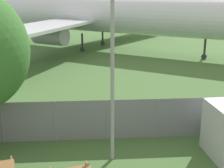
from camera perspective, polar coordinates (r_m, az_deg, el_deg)
name	(u,v)px	position (r m, az deg, el deg)	size (l,w,h in m)	color
perimeter_fence	(107,120)	(15.62, -0.92, -6.57)	(56.07, 0.07, 2.09)	gray
airplane	(102,15)	(39.76, -1.78, 12.45)	(42.38, 35.20, 12.77)	silver
light_mast	(112,40)	(12.54, 0.08, 8.11)	(0.44, 0.44, 8.89)	#99999E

